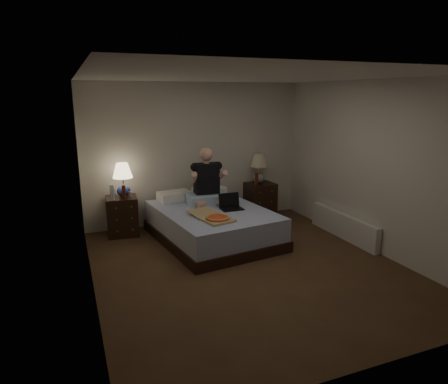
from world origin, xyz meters
name	(u,v)px	position (x,y,z in m)	size (l,w,h in m)	color
floor	(248,267)	(0.00, 0.00, 0.00)	(4.00, 4.50, 0.00)	brown
ceiling	(251,76)	(0.00, 0.00, 2.50)	(4.00, 4.50, 0.00)	white
wall_back	(196,154)	(0.00, 2.25, 1.25)	(4.00, 2.50, 0.00)	white
wall_front	(374,232)	(0.00, -2.25, 1.25)	(4.00, 2.50, 0.00)	white
wall_left	(86,191)	(-2.00, 0.00, 1.25)	(4.50, 2.50, 0.00)	white
wall_right	(373,167)	(2.00, 0.00, 1.25)	(4.50, 2.50, 0.00)	white
bed	(212,225)	(-0.09, 1.18, 0.26)	(1.54, 2.05, 0.51)	#5970B2
nightstand_left	(122,216)	(-1.39, 1.96, 0.32)	(0.50, 0.45, 0.65)	black
nightstand_right	(260,200)	(1.19, 2.03, 0.33)	(0.50, 0.45, 0.66)	black
lamp_left	(123,180)	(-1.35, 1.98, 0.93)	(0.32, 0.32, 0.56)	navy
lamp_right	(259,169)	(1.16, 2.05, 0.94)	(0.32, 0.32, 0.56)	gray
water_bottle	(112,193)	(-1.54, 1.81, 0.77)	(0.07, 0.07, 0.25)	white
soda_can	(130,195)	(-1.26, 1.88, 0.70)	(0.07, 0.07, 0.10)	beige
beer_bottle_left	(124,192)	(-1.37, 1.80, 0.76)	(0.06, 0.06, 0.23)	#501A0B
beer_bottle_right	(256,179)	(1.04, 1.91, 0.77)	(0.06, 0.06, 0.23)	#531B0B
person	(207,176)	(-0.04, 1.53, 0.98)	(0.66, 0.52, 0.93)	black
laptop	(232,202)	(0.19, 1.05, 0.63)	(0.34, 0.28, 0.24)	black
pizza_box	(218,218)	(-0.23, 0.58, 0.55)	(0.40, 0.76, 0.08)	tan
radiator	(343,226)	(1.93, 0.48, 0.20)	(0.10, 1.60, 0.40)	silver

